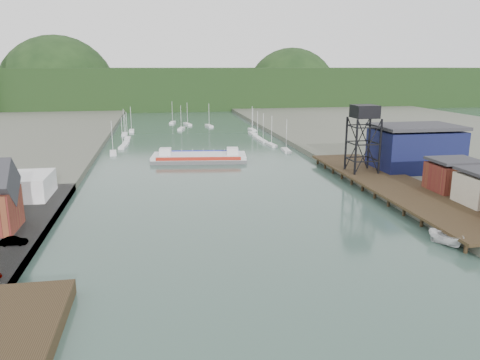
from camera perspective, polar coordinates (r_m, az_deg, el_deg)
name	(u,v)px	position (r m, az deg, el deg)	size (l,w,h in m)	color
ground	(285,312)	(55.12, 5.53, -15.71)	(600.00, 600.00, 0.00)	#324E48
west_stage	(11,329)	(55.29, -26.17, -16.00)	(10.00, 18.00, 1.80)	black
east_pier	(395,185)	(107.12, 18.35, -0.57)	(14.00, 70.00, 2.45)	black
white_shed	(3,187)	(103.55, -26.94, -0.74)	(18.00, 12.00, 4.50)	silver
lift_tower	(365,116)	(115.40, 14.94, 7.59)	(6.50, 6.50, 16.00)	black
blue_shed	(415,148)	(125.22, 20.57, 3.65)	(20.50, 14.50, 11.30)	black
marina_sailboats	(192,135)	(187.02, -5.82, 5.42)	(57.71, 92.65, 0.90)	silver
distant_hills	(169,90)	(348.04, -8.62, 10.80)	(500.00, 120.00, 80.00)	black
chain_ferry	(199,157)	(137.34, -5.00, 2.77)	(28.29, 14.15, 3.91)	#545457
motorboat	(446,239)	(79.20, 23.79, -6.58)	(2.23, 5.93, 2.29)	silver
car_west_b	(14,241)	(76.21, -25.87, -6.72)	(1.30, 3.71, 1.22)	#999999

